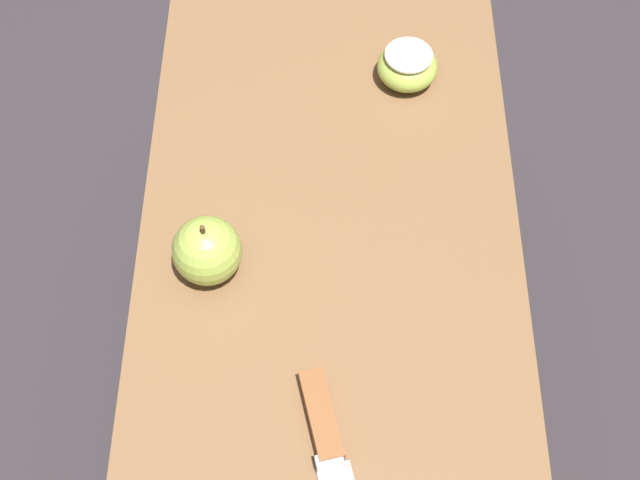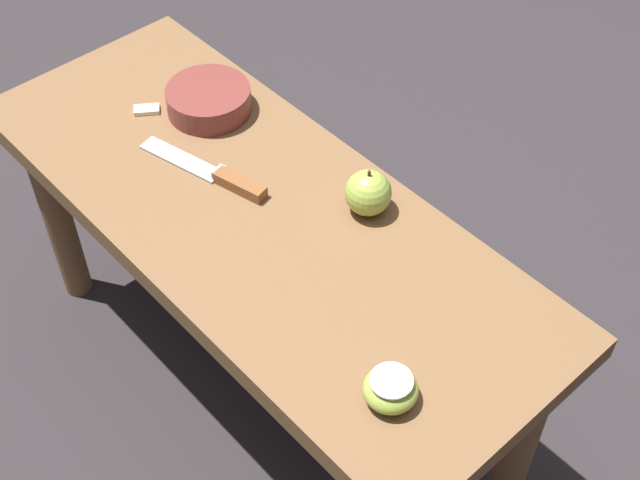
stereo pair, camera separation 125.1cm
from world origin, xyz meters
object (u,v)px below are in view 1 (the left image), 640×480
Objects in this scene: apple_whole at (207,251)px; apple_cut at (407,66)px; wooden_bench at (329,401)px; knife at (331,456)px.

apple_whole is 1.13× the size of apple_cut.
wooden_bench is 0.40m from apple_cut.
apple_whole is at bearing -132.76° from wooden_bench.
apple_whole is at bearing -161.74° from knife.
knife is at bearing 31.97° from apple_whole.
apple_cut reaches higher than wooden_bench.
apple_cut is (-0.37, 0.09, 0.10)m from wooden_bench.
apple_cut is (-0.26, 0.21, -0.01)m from apple_whole.
apple_cut is at bearing 155.41° from knife.
wooden_bench is 0.20m from apple_whole.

